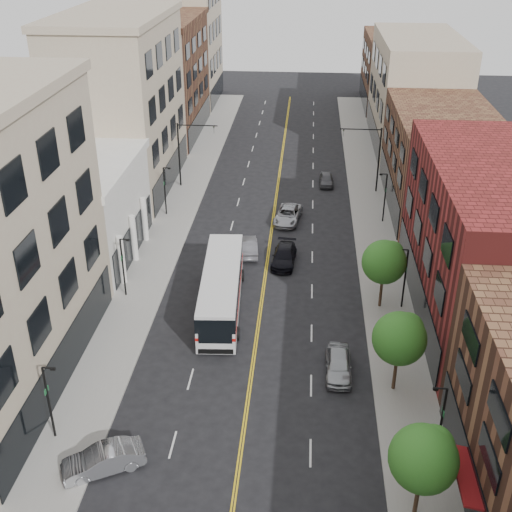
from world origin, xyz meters
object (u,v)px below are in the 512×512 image
(car_angle_b, at_px, (103,460))
(car_parked_far, at_px, (339,364))
(car_lane_behind, at_px, (248,246))
(car_lane_c, at_px, (326,179))
(car_lane_a, at_px, (284,256))
(car_lane_b, at_px, (288,215))
(city_bus, at_px, (221,287))

(car_angle_b, bearing_deg, car_parked_far, 98.78)
(car_parked_far, xyz_separation_m, car_lane_behind, (-7.60, 16.79, -0.02))
(car_angle_b, distance_m, car_parked_far, 16.33)
(car_lane_behind, height_order, car_lane_c, car_lane_behind)
(car_parked_far, height_order, car_lane_c, car_parked_far)
(car_angle_b, bearing_deg, car_lane_behind, 140.73)
(car_angle_b, xyz_separation_m, car_lane_a, (8.90, 24.85, -0.05))
(car_lane_b, distance_m, car_lane_c, 11.06)
(car_lane_behind, bearing_deg, car_lane_a, 146.95)
(city_bus, xyz_separation_m, car_lane_behind, (1.23, 9.30, -1.19))
(car_parked_far, height_order, car_lane_a, car_parked_far)
(car_lane_a, xyz_separation_m, car_lane_c, (4.00, 19.16, -0.05))
(city_bus, height_order, car_lane_b, city_bus)
(car_lane_behind, bearing_deg, car_angle_b, 70.18)
(car_lane_a, distance_m, car_lane_b, 8.85)
(city_bus, relative_size, car_lane_behind, 2.95)
(car_lane_b, bearing_deg, car_lane_behind, -106.51)
(car_angle_b, relative_size, car_lane_c, 1.18)
(city_bus, relative_size, car_lane_a, 2.69)
(city_bus, bearing_deg, car_lane_c, 68.91)
(car_lane_behind, distance_m, car_lane_a, 3.65)
(car_lane_behind, relative_size, car_lane_a, 0.91)
(city_bus, bearing_deg, car_lane_behind, 78.96)
(car_lane_behind, xyz_separation_m, car_lane_b, (3.30, 7.29, -0.01))
(city_bus, distance_m, car_lane_behind, 9.45)
(car_lane_c, bearing_deg, car_parked_far, -90.69)
(car_parked_far, bearing_deg, city_bus, 140.51)
(car_lane_a, bearing_deg, car_lane_c, 82.30)
(car_lane_b, height_order, car_lane_c, car_lane_b)
(car_angle_b, height_order, car_lane_c, car_angle_b)
(city_bus, xyz_separation_m, car_lane_b, (4.53, 16.59, -1.20))
(car_parked_far, distance_m, car_lane_a, 15.83)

